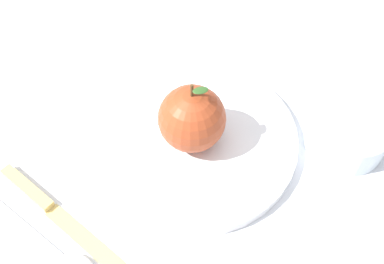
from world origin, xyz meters
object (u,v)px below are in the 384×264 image
spoon (65,261)px  dinner_plate (192,137)px  side_bowl (348,132)px  knife (49,207)px  apple (192,119)px

spoon → dinner_plate: bearing=68.4°
side_bowl → knife: bearing=-147.4°
apple → side_bowl: size_ratio=1.00×
dinner_plate → apple: apple is taller
dinner_plate → apple: bearing=-72.1°
apple → side_bowl: apple is taller
knife → spoon: (0.05, -0.05, 0.00)m
side_bowl → knife: 0.37m
dinner_plate → apple: (0.00, -0.01, 0.05)m
dinner_plate → knife: (-0.13, -0.14, -0.00)m
dinner_plate → side_bowl: (0.19, 0.06, 0.02)m
knife → dinner_plate: bearing=48.4°
apple → side_bowl: (0.18, 0.06, -0.03)m
dinner_plate → knife: dinner_plate is taller
apple → knife: 0.20m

